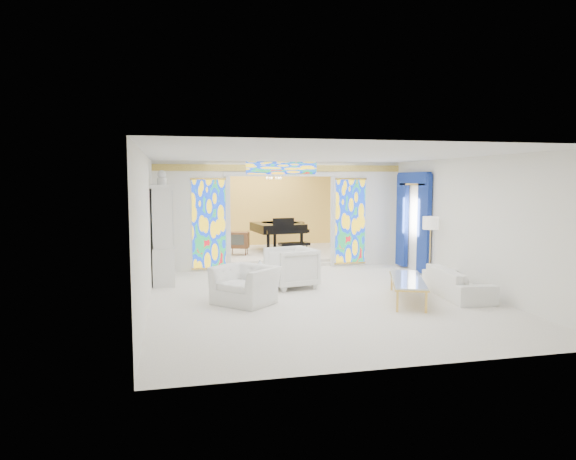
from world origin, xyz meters
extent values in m
plane|color=white|center=(0.00, 0.00, 0.00)|extent=(12.00, 12.00, 0.00)
cube|color=silver|center=(0.00, 0.00, 3.00)|extent=(7.00, 12.00, 0.02)
cube|color=white|center=(0.00, 6.00, 1.50)|extent=(7.00, 0.02, 3.00)
cube|color=white|center=(0.00, -6.00, 1.50)|extent=(7.00, 0.02, 3.00)
cube|color=white|center=(-3.50, 0.00, 1.50)|extent=(0.02, 12.00, 3.00)
cube|color=white|center=(3.50, 0.00, 1.50)|extent=(0.02, 12.00, 3.00)
cube|color=white|center=(-2.50, 2.00, 1.50)|extent=(2.00, 0.18, 3.00)
cube|color=white|center=(2.50, 2.00, 1.50)|extent=(2.00, 0.18, 3.00)
cube|color=white|center=(0.00, 2.00, 2.80)|extent=(3.00, 0.18, 0.40)
cube|color=silver|center=(-1.50, 1.90, 1.30)|extent=(0.12, 0.06, 2.60)
cube|color=silver|center=(1.50, 1.90, 1.30)|extent=(0.12, 0.06, 2.60)
cube|color=silver|center=(0.00, 1.90, 2.65)|extent=(3.24, 0.06, 0.12)
cube|color=#E1CA54|center=(0.00, 1.90, 2.82)|extent=(7.00, 0.05, 0.18)
cube|color=gold|center=(-2.03, 1.89, 1.30)|extent=(0.90, 0.04, 2.40)
cube|color=gold|center=(2.03, 1.89, 1.30)|extent=(0.90, 0.04, 2.40)
cube|color=gold|center=(0.00, 1.89, 2.82)|extent=(2.00, 0.04, 0.34)
cube|color=white|center=(0.00, 4.10, 0.09)|extent=(6.80, 3.80, 0.18)
cube|color=#F2C054|center=(0.00, 5.88, 1.50)|extent=(6.70, 0.10, 2.90)
cylinder|color=gold|center=(0.20, 4.00, 2.55)|extent=(0.48, 0.48, 0.30)
cube|color=navy|center=(3.40, 0.05, 1.35)|extent=(0.12, 0.55, 2.60)
cube|color=navy|center=(3.40, 1.35, 1.35)|extent=(0.12, 0.55, 2.60)
cube|color=navy|center=(3.40, 0.70, 2.55)|extent=(0.14, 1.70, 0.30)
cube|color=gold|center=(3.40, 0.70, 2.38)|extent=(0.12, 1.50, 0.06)
cube|color=silver|center=(-3.22, 0.60, 0.45)|extent=(0.50, 1.40, 0.90)
cube|color=silver|center=(-3.22, 0.60, 1.60)|extent=(0.44, 1.30, 1.40)
cube|color=white|center=(-2.99, 0.60, 1.60)|extent=(0.01, 1.20, 1.30)
cube|color=silver|center=(-3.22, 0.60, 2.34)|extent=(0.56, 1.46, 0.08)
cylinder|color=white|center=(-3.22, 0.25, 2.46)|extent=(0.22, 0.22, 0.16)
sphere|color=white|center=(-3.22, 0.25, 2.62)|extent=(0.20, 0.20, 0.20)
imported|color=silver|center=(-1.59, -1.97, 0.38)|extent=(1.53, 1.53, 0.75)
imported|color=white|center=(-0.34, -0.69, 0.47)|extent=(1.22, 1.20, 0.94)
imported|color=white|center=(2.95, -2.35, 0.30)|extent=(1.02, 2.12, 0.60)
cylinder|color=silver|center=(-1.14, -1.10, 0.52)|extent=(0.45, 0.45, 0.03)
cylinder|color=silver|center=(-1.14, -1.10, 0.26)|extent=(0.08, 0.08, 0.50)
cylinder|color=silver|center=(-1.14, -1.10, 0.01)|extent=(0.30, 0.30, 0.03)
imported|color=silver|center=(-1.14, -1.10, 0.63)|extent=(0.24, 0.24, 0.20)
cube|color=white|center=(1.71, -2.50, 0.44)|extent=(1.30, 2.12, 0.04)
cube|color=gold|center=(1.71, -2.50, 0.42)|extent=(1.35, 2.17, 0.03)
cube|color=gold|center=(1.11, -3.31, 0.21)|extent=(0.06, 0.06, 0.42)
cube|color=gold|center=(1.61, -3.50, 0.21)|extent=(0.06, 0.06, 0.42)
cube|color=gold|center=(1.81, -1.50, 0.21)|extent=(0.06, 0.06, 0.42)
cube|color=gold|center=(2.31, -1.69, 0.21)|extent=(0.06, 0.06, 0.42)
cylinder|color=gold|center=(3.20, -0.66, 0.01)|extent=(0.36, 0.36, 0.03)
cylinder|color=gold|center=(3.20, -0.66, 0.73)|extent=(0.04, 0.04, 1.46)
cylinder|color=silver|center=(3.20, -0.66, 1.44)|extent=(0.51, 0.51, 0.31)
cube|color=black|center=(0.35, 4.14, 0.95)|extent=(1.65, 1.74, 0.28)
cylinder|color=black|center=(0.61, 4.53, 0.95)|extent=(1.62, 1.62, 0.28)
cube|color=black|center=(0.47, 3.24, 0.91)|extent=(1.39, 0.47, 0.10)
cube|color=silver|center=(0.48, 3.16, 0.93)|extent=(1.26, 0.26, 0.03)
cube|color=black|center=(0.42, 3.59, 1.17)|extent=(0.70, 0.12, 0.25)
cube|color=black|center=(0.54, 2.64, 0.58)|extent=(0.95, 0.46, 0.08)
cylinder|color=black|center=(-0.11, 3.37, 0.49)|extent=(0.11, 0.11, 0.63)
cylinder|color=black|center=(0.99, 3.51, 0.49)|extent=(0.11, 0.11, 0.63)
cylinder|color=black|center=(0.38, 4.76, 0.49)|extent=(0.11, 0.11, 0.63)
cube|color=brown|center=(-1.00, 3.56, 0.64)|extent=(0.70, 0.58, 0.49)
cube|color=#333735|center=(-1.06, 3.36, 0.67)|extent=(0.38, 0.14, 0.31)
cone|color=brown|center=(-1.27, 3.49, 0.29)|extent=(0.04, 0.04, 0.21)
cone|color=brown|center=(-0.82, 3.35, 0.29)|extent=(0.04, 0.04, 0.21)
cone|color=brown|center=(-1.18, 3.77, 0.29)|extent=(0.04, 0.04, 0.21)
cone|color=brown|center=(-0.73, 3.62, 0.29)|extent=(0.04, 0.04, 0.21)
camera|label=1|loc=(-3.03, -12.13, 2.50)|focal=32.00mm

